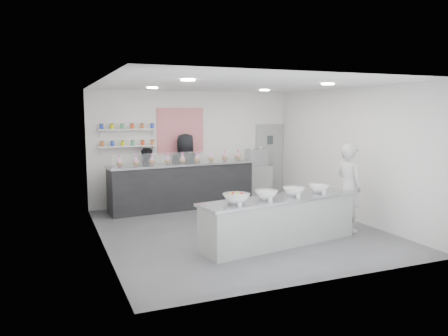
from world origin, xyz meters
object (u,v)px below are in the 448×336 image
at_px(espresso_ledge, 249,182).
at_px(back_bar, 183,186).
at_px(staff_left, 146,179).
at_px(staff_right, 186,170).
at_px(espresso_machine, 257,157).
at_px(woman_prep, 349,188).
at_px(prep_counter, 280,221).

bearing_deg(espresso_ledge, back_bar, -170.19).
height_order(espresso_ledge, staff_left, staff_left).
bearing_deg(espresso_ledge, staff_right, -176.93).
bearing_deg(staff_right, espresso_machine, -157.48).
distance_m(back_bar, espresso_ledge, 2.05).
xyz_separation_m(espresso_ledge, woman_prep, (0.52, -3.68, 0.42)).
distance_m(espresso_ledge, staff_left, 2.93).
bearing_deg(staff_left, back_bar, 150.73).
bearing_deg(back_bar, prep_counter, -82.59).
bearing_deg(staff_right, staff_left, 19.80).
xyz_separation_m(back_bar, espresso_ledge, (2.02, 0.35, -0.09)).
height_order(espresso_ledge, espresso_machine, espresso_machine).
relative_size(woman_prep, staff_left, 1.17).
bearing_deg(staff_left, woman_prep, 120.18).
height_order(woman_prep, staff_left, woman_prep).
height_order(espresso_machine, woman_prep, woman_prep).
height_order(espresso_ledge, woman_prep, woman_prep).
bearing_deg(woman_prep, espresso_ledge, 2.80).
distance_m(espresso_ledge, woman_prep, 3.74).
distance_m(prep_counter, woman_prep, 1.83).
height_order(back_bar, espresso_machine, espresso_machine).
xyz_separation_m(staff_left, staff_right, (1.06, 0.00, 0.17)).
distance_m(prep_counter, espresso_ledge, 4.12).
xyz_separation_m(prep_counter, back_bar, (-0.79, 3.58, 0.14)).
height_order(prep_counter, staff_left, staff_left).
relative_size(back_bar, espresso_machine, 6.81).
bearing_deg(staff_left, espresso_machine, 168.18).
height_order(back_bar, staff_left, staff_left).
height_order(back_bar, woman_prep, woman_prep).
distance_m(back_bar, staff_right, 0.47).
height_order(back_bar, staff_right, staff_right).
relative_size(back_bar, staff_right, 1.98).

